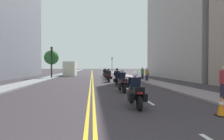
# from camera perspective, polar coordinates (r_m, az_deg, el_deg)

# --- Properties ---
(ground_plane) EXTENTS (264.00, 264.00, 0.00)m
(ground_plane) POSITION_cam_1_polar(r_m,az_deg,el_deg) (49.24, -6.31, -1.10)
(ground_plane) COLOR #373137
(sidewalk_left) EXTENTS (2.22, 144.00, 0.12)m
(sidewalk_left) POSITION_cam_1_polar(r_m,az_deg,el_deg) (49.71, -14.23, -1.04)
(sidewalk_left) COLOR gray
(sidewalk_left) RESTS_ON ground
(sidewalk_right) EXTENTS (2.22, 144.00, 0.12)m
(sidewalk_right) POSITION_cam_1_polar(r_m,az_deg,el_deg) (49.70, 1.60, -1.01)
(sidewalk_right) COLOR gray
(sidewalk_right) RESTS_ON ground
(centreline_yellow_inner) EXTENTS (0.12, 132.00, 0.01)m
(centreline_yellow_inner) POSITION_cam_1_polar(r_m,az_deg,el_deg) (49.24, -6.45, -1.10)
(centreline_yellow_inner) COLOR yellow
(centreline_yellow_inner) RESTS_ON ground
(centreline_yellow_outer) EXTENTS (0.12, 132.00, 0.01)m
(centreline_yellow_outer) POSITION_cam_1_polar(r_m,az_deg,el_deg) (49.24, -6.18, -1.10)
(centreline_yellow_outer) COLOR yellow
(centreline_yellow_outer) RESTS_ON ground
(lane_dashes_white) EXTENTS (0.14, 56.40, 0.01)m
(lane_dashes_white) POSITION_cam_1_polar(r_m,az_deg,el_deg) (30.39, -0.93, -2.36)
(lane_dashes_white) COLOR silver
(lane_dashes_white) RESTS_ON ground
(building_right_1) EXTENTS (7.43, 18.79, 21.31)m
(building_right_1) POSITION_cam_1_polar(r_m,az_deg,el_deg) (32.42, 22.92, 16.80)
(building_right_1) COLOR #ADA9A8
(building_right_1) RESTS_ON ground
(motorcycle_0) EXTENTS (0.76, 2.17, 1.57)m
(motorcycle_0) POSITION_cam_1_polar(r_m,az_deg,el_deg) (7.98, 7.42, -7.12)
(motorcycle_0) COLOR black
(motorcycle_0) RESTS_ON ground
(motorcycle_1) EXTENTS (0.78, 2.16, 1.64)m
(motorcycle_1) POSITION_cam_1_polar(r_m,az_deg,el_deg) (12.83, 3.25, -3.96)
(motorcycle_1) COLOR black
(motorcycle_1) RESTS_ON ground
(motorcycle_2) EXTENTS (0.77, 2.19, 1.65)m
(motorcycle_2) POSITION_cam_1_polar(r_m,az_deg,el_deg) (16.91, 1.63, -2.72)
(motorcycle_2) COLOR black
(motorcycle_2) RESTS_ON ground
(motorcycle_3) EXTENTS (0.76, 2.18, 1.59)m
(motorcycle_3) POSITION_cam_1_polar(r_m,az_deg,el_deg) (21.31, -1.05, -2.03)
(motorcycle_3) COLOR black
(motorcycle_3) RESTS_ON ground
(motorcycle_4) EXTENTS (0.79, 2.19, 1.56)m
(motorcycle_4) POSITION_cam_1_polar(r_m,az_deg,el_deg) (25.12, -1.64, -1.62)
(motorcycle_4) COLOR black
(motorcycle_4) RESTS_ON ground
(motorcycle_5) EXTENTS (0.78, 2.15, 1.64)m
(motorcycle_5) POSITION_cam_1_polar(r_m,az_deg,el_deg) (29.57, -2.11, -1.19)
(motorcycle_5) COLOR black
(motorcycle_5) RESTS_ON ground
(motorcycle_6) EXTENTS (0.78, 2.20, 1.59)m
(motorcycle_6) POSITION_cam_1_polar(r_m,az_deg,el_deg) (34.42, -2.34, -0.89)
(motorcycle_6) COLOR black
(motorcycle_6) RESTS_ON ground
(traffic_cone_0) EXTENTS (0.34, 0.34, 0.73)m
(traffic_cone_0) POSITION_cam_1_polar(r_m,az_deg,el_deg) (7.66, 31.18, -9.66)
(traffic_cone_0) COLOR black
(traffic_cone_0) RESTS_ON ground
(traffic_light_near) EXTENTS (0.28, 0.38, 4.84)m
(traffic_light_near) POSITION_cam_1_polar(r_m,az_deg,el_deg) (29.30, -18.48, 3.98)
(traffic_light_near) COLOR black
(traffic_light_near) RESTS_ON ground
(traffic_light_far) EXTENTS (0.28, 0.38, 4.77)m
(traffic_light_far) POSITION_cam_1_polar(r_m,az_deg,el_deg) (55.76, 0.01, 2.52)
(traffic_light_far) COLOR black
(traffic_light_far) RESTS_ON ground
(pedestrian_0) EXTENTS (0.42, 0.37, 1.73)m
(pedestrian_0) POSITION_cam_1_polar(r_m,az_deg,el_deg) (24.74, 9.58, -1.06)
(pedestrian_0) COLOR #27292D
(pedestrian_0) RESTS_ON ground
(pedestrian_1) EXTENTS (0.42, 0.48, 1.67)m
(pedestrian_1) POSITION_cam_1_polar(r_m,az_deg,el_deg) (22.22, 10.93, -1.37)
(pedestrian_1) COLOR #282338
(pedestrian_1) RESTS_ON ground
(pedestrian_2) EXTENTS (0.23, 0.37, 1.80)m
(pedestrian_2) POSITION_cam_1_polar(r_m,az_deg,el_deg) (11.05, 31.75, -3.46)
(pedestrian_2) COLOR #272535
(pedestrian_2) RESTS_ON ground
(street_tree_0) EXTENTS (2.27, 2.27, 4.42)m
(street_tree_0) POSITION_cam_1_polar(r_m,az_deg,el_deg) (30.50, -18.55, 3.72)
(street_tree_0) COLOR #4E3324
(street_tree_0) RESTS_ON ground
(parked_truck) EXTENTS (2.20, 6.50, 2.80)m
(parked_truck) POSITION_cam_1_polar(r_m,az_deg,el_deg) (37.85, -12.91, 0.19)
(parked_truck) COLOR #C7B1C5
(parked_truck) RESTS_ON ground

